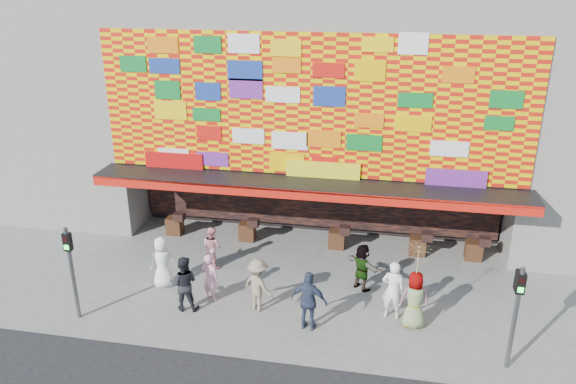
# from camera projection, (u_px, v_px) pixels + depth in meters

# --- Properties ---
(ground) EXTENTS (90.00, 90.00, 0.00)m
(ground) POSITION_uv_depth(u_px,v_px,m) (288.00, 311.00, 17.38)
(ground) COLOR slate
(ground) RESTS_ON ground
(shop_building) EXTENTS (15.20, 9.40, 10.00)m
(shop_building) POSITION_uv_depth(u_px,v_px,m) (326.00, 92.00, 22.95)
(shop_building) COLOR gray
(shop_building) RESTS_ON ground
(neighbor_left) EXTENTS (11.00, 8.00, 12.00)m
(neighbor_left) POSITION_uv_depth(u_px,v_px,m) (33.00, 64.00, 24.77)
(neighbor_left) COLOR gray
(neighbor_left) RESTS_ON ground
(signal_left) EXTENTS (0.22, 0.20, 3.00)m
(signal_left) POSITION_uv_depth(u_px,v_px,m) (71.00, 263.00, 16.41)
(signal_left) COLOR #59595B
(signal_left) RESTS_ON ground
(signal_right) EXTENTS (0.22, 0.20, 3.00)m
(signal_right) POSITION_uv_depth(u_px,v_px,m) (517.00, 307.00, 14.25)
(signal_right) COLOR #59595B
(signal_right) RESTS_ON ground
(ped_a) EXTENTS (1.00, 0.81, 1.78)m
(ped_a) POSITION_uv_depth(u_px,v_px,m) (163.00, 262.00, 18.49)
(ped_a) COLOR white
(ped_a) RESTS_ON ground
(ped_b) EXTENTS (0.69, 0.57, 1.61)m
(ped_b) POSITION_uv_depth(u_px,v_px,m) (210.00, 277.00, 17.74)
(ped_b) COLOR pink
(ped_b) RESTS_ON ground
(ped_c) EXTENTS (0.95, 0.78, 1.79)m
(ped_c) POSITION_uv_depth(u_px,v_px,m) (184.00, 283.00, 17.20)
(ped_c) COLOR black
(ped_c) RESTS_ON ground
(ped_d) EXTENTS (1.28, 1.10, 1.72)m
(ped_d) POSITION_uv_depth(u_px,v_px,m) (258.00, 285.00, 17.17)
(ped_d) COLOR gray
(ped_d) RESTS_ON ground
(ped_e) EXTENTS (1.15, 0.61, 1.86)m
(ped_e) POSITION_uv_depth(u_px,v_px,m) (309.00, 301.00, 16.21)
(ped_e) COLOR #333F5A
(ped_e) RESTS_ON ground
(ped_f) EXTENTS (1.46, 1.31, 1.61)m
(ped_f) POSITION_uv_depth(u_px,v_px,m) (362.00, 267.00, 18.34)
(ped_f) COLOR gray
(ped_f) RESTS_ON ground
(ped_g) EXTENTS (0.92, 0.64, 1.79)m
(ped_g) POSITION_uv_depth(u_px,v_px,m) (414.00, 300.00, 16.32)
(ped_g) COLOR gray
(ped_g) RESTS_ON ground
(ped_h) EXTENTS (0.73, 0.53, 1.87)m
(ped_h) POSITION_uv_depth(u_px,v_px,m) (393.00, 290.00, 16.78)
(ped_h) COLOR white
(ped_h) RESTS_ON ground
(ped_i) EXTENTS (0.92, 0.86, 1.51)m
(ped_i) POSITION_uv_depth(u_px,v_px,m) (212.00, 247.00, 19.81)
(ped_i) COLOR pink
(ped_i) RESTS_ON ground
(parasol) EXTENTS (1.37, 1.38, 1.93)m
(parasol) POSITION_uv_depth(u_px,v_px,m) (418.00, 261.00, 15.85)
(parasol) COLOR #D1C583
(parasol) RESTS_ON ground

